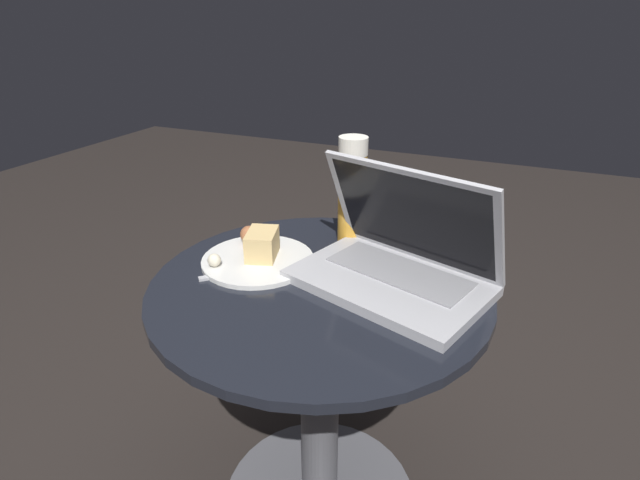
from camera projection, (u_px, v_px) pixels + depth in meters
table at (320, 369)px, 0.98m from camera, size 0.61×0.61×0.57m
laptop at (397, 260)px, 0.88m from camera, size 0.38×0.31×0.21m
beer_glass at (352, 190)px, 1.02m from camera, size 0.06×0.06×0.22m
snack_plate at (258, 253)px, 0.97m from camera, size 0.22×0.22×0.06m
fork at (250, 271)px, 0.93m from camera, size 0.13×0.12×0.00m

